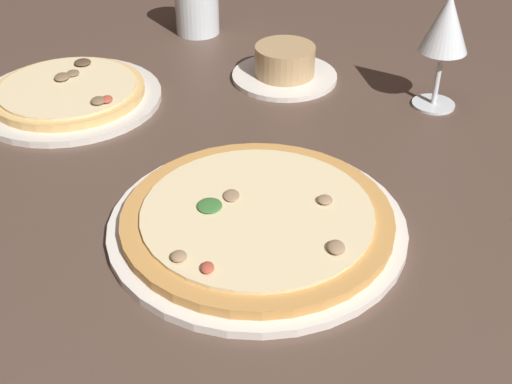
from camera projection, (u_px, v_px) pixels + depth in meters
The scene contains 6 objects.
dining_table at pixel (256, 211), 83.68cm from camera, with size 150.00×110.00×4.00cm, color brown.
pizza_main at pixel (256, 221), 76.83cm from camera, with size 33.68×33.68×3.36cm.
pizza_side at pixel (69, 94), 102.43cm from camera, with size 27.59×27.59×3.38cm.
ramekin_on_saucer at pixel (285, 66), 108.18cm from camera, with size 16.75×16.75×5.48cm.
wine_glass_far at pixel (446, 26), 94.91cm from camera, with size 6.93×6.93×17.06cm.
water_glass at pixel (197, 6), 122.58cm from camera, with size 7.86×7.86×11.35cm.
Camera 1 is at (67.14, -1.78, 51.98)cm, focal length 47.99 mm.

